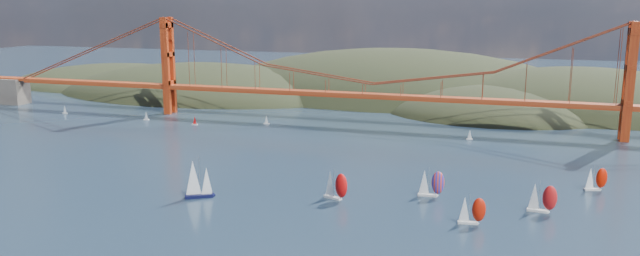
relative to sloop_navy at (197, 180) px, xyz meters
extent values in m
ellipsoid|color=black|center=(-111.29, 216.93, -17.45)|extent=(240.00, 140.00, 64.00)
ellipsoid|color=black|center=(18.71, 256.93, -23.05)|extent=(300.00, 180.00, 96.00)
ellipsoid|color=black|center=(138.71, 226.93, -19.55)|extent=(220.00, 140.00, 76.00)
ellipsoid|color=black|center=(88.71, 196.93, -14.65)|extent=(140.00, 110.00, 48.00)
ellipsoid|color=black|center=(-201.29, 246.93, -13.95)|extent=(200.00, 140.00, 44.00)
cube|color=#9A3515|center=(28.71, 136.93, 9.75)|extent=(440.00, 7.00, 1.60)
cube|color=maroon|center=(28.71, 136.93, 8.55)|extent=(440.00, 7.00, 0.80)
cube|color=maroon|center=(-91.29, 136.93, 21.25)|extent=(4.00, 8.50, 55.00)
cube|color=maroon|center=(148.71, 136.93, 21.25)|extent=(4.00, 8.50, 55.00)
cube|color=#4C443D|center=(-209.29, 136.93, 1.75)|extent=(28.00, 12.00, 16.00)
cube|color=black|center=(0.31, 0.18, -5.71)|extent=(9.11, 6.72, 1.09)
cylinder|color=#99999E|center=(0.70, 0.40, 1.37)|extent=(0.14, 0.14, 13.07)
cone|color=white|center=(-1.11, -0.64, 0.72)|extent=(6.92, 6.92, 11.50)
cone|color=white|center=(2.66, 1.53, -0.59)|extent=(4.94, 4.94, 9.15)
cube|color=white|center=(43.15, 12.50, -5.86)|extent=(6.64, 4.07, 0.77)
cylinder|color=#99999E|center=(43.45, 12.38, -0.66)|extent=(0.10, 0.10, 9.64)
cone|color=white|center=(42.08, 12.93, -1.14)|extent=(4.68, 4.68, 8.49)
ellipsoid|color=red|center=(46.43, 11.18, -1.14)|extent=(5.23, 4.30, 8.10)
cube|color=silver|center=(87.63, 1.58, -5.91)|extent=(5.82, 2.44, 0.68)
cylinder|color=#99999E|center=(87.91, 1.63, -1.34)|extent=(0.08, 0.08, 8.47)
cone|color=white|center=(86.63, 1.42, -1.76)|extent=(3.62, 3.62, 7.45)
ellipsoid|color=red|center=(90.70, 2.07, -1.76)|extent=(4.29, 3.07, 7.11)
cube|color=white|center=(107.54, 18.95, -5.88)|extent=(6.32, 2.31, 0.74)
cylinder|color=#99999E|center=(107.84, 18.92, -0.87)|extent=(0.09, 0.09, 9.27)
cone|color=white|center=(106.43, 19.06, -1.34)|extent=(3.77, 3.77, 8.16)
ellipsoid|color=red|center=(110.92, 18.63, -1.34)|extent=(4.56, 3.12, 7.79)
cube|color=silver|center=(126.23, 47.98, -5.92)|extent=(5.73, 3.41, 0.66)
cylinder|color=#99999E|center=(126.49, 48.08, -1.43)|extent=(0.08, 0.08, 8.31)
cone|color=white|center=(125.30, 47.63, -1.85)|extent=(4.00, 4.00, 7.31)
ellipsoid|color=red|center=(129.08, 49.06, -1.85)|extent=(4.49, 3.65, 6.98)
cube|color=silver|center=(72.69, 24.49, -5.88)|extent=(6.27, 2.13, 0.74)
cylinder|color=#99999E|center=(72.99, 24.51, -0.88)|extent=(0.09, 0.09, 9.26)
cone|color=white|center=(71.58, 24.42, -1.34)|extent=(3.67, 3.67, 8.15)
ellipsoid|color=#EC3C11|center=(76.07, 24.71, -1.34)|extent=(4.49, 2.99, 7.78)
cube|color=silver|center=(-148.92, 117.35, -6.00)|extent=(3.00, 1.00, 0.50)
cone|color=white|center=(-148.92, 117.35, -3.65)|extent=(2.00, 2.00, 4.20)
cube|color=silver|center=(-92.80, 114.03, -6.00)|extent=(3.00, 1.00, 0.50)
cone|color=white|center=(-92.80, 114.03, -3.65)|extent=(2.00, 2.00, 4.20)
cube|color=silver|center=(-60.88, 109.89, -6.00)|extent=(3.00, 1.00, 0.50)
cone|color=red|center=(-60.88, 109.89, -3.65)|extent=(2.00, 2.00, 4.20)
cube|color=silver|center=(-25.60, 123.02, -6.00)|extent=(3.00, 1.00, 0.50)
cone|color=white|center=(-25.60, 123.02, -3.65)|extent=(2.00, 2.00, 4.20)
cube|color=silver|center=(79.88, 116.70, -6.00)|extent=(3.00, 1.00, 0.50)
cone|color=white|center=(79.88, 116.70, -3.65)|extent=(2.00, 2.00, 4.20)
ellipsoid|color=white|center=(-41.54, -11.25, 22.17)|extent=(0.90, 0.25, 0.17)
camera|label=1|loc=(98.19, -177.27, 58.39)|focal=35.00mm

